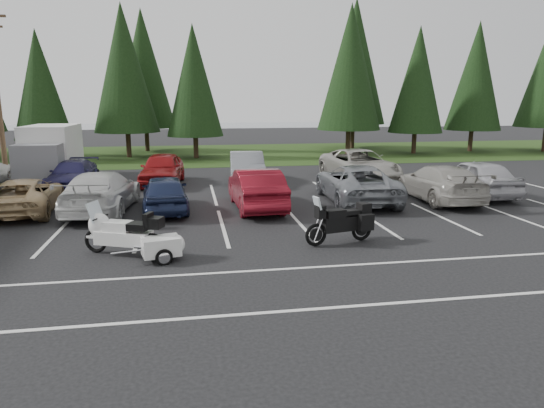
{
  "coord_description": "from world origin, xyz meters",
  "views": [
    {
      "loc": [
        -0.57,
        -15.09,
        4.26
      ],
      "look_at": [
        1.95,
        -0.5,
        1.07
      ],
      "focal_mm": 32.0,
      "sensor_mm": 36.0,
      "label": 1
    }
  ],
  "objects_px": {
    "car_near_8": "(476,177)",
    "cargo_trailer": "(161,249)",
    "car_far_1": "(73,175)",
    "car_far_2": "(162,169)",
    "car_near_5": "(256,189)",
    "car_near_7": "(439,183)",
    "adventure_motorcycle": "(340,219)",
    "box_truck": "(48,154)",
    "car_near_3": "(101,192)",
    "touring_motorcycle": "(123,229)",
    "car_near_2": "(25,196)",
    "car_far_3": "(247,168)",
    "car_far_4": "(359,165)",
    "car_near_4": "(165,193)",
    "car_near_6": "(356,183)"
  },
  "relations": [
    {
      "from": "car_near_2",
      "to": "car_near_3",
      "type": "bearing_deg",
      "value": 170.62
    },
    {
      "from": "car_near_5",
      "to": "adventure_motorcycle",
      "type": "distance_m",
      "value": 5.52
    },
    {
      "from": "car_near_5",
      "to": "adventure_motorcycle",
      "type": "relative_size",
      "value": 1.95
    },
    {
      "from": "box_truck",
      "to": "adventure_motorcycle",
      "type": "height_order",
      "value": "box_truck"
    },
    {
      "from": "cargo_trailer",
      "to": "box_truck",
      "type": "bearing_deg",
      "value": 100.68
    },
    {
      "from": "car_far_2",
      "to": "cargo_trailer",
      "type": "height_order",
      "value": "car_far_2"
    },
    {
      "from": "car_far_1",
      "to": "touring_motorcycle",
      "type": "distance_m",
      "value": 12.03
    },
    {
      "from": "cargo_trailer",
      "to": "touring_motorcycle",
      "type": "bearing_deg",
      "value": 133.46
    },
    {
      "from": "car_near_7",
      "to": "touring_motorcycle",
      "type": "distance_m",
      "value": 13.62
    },
    {
      "from": "car_near_2",
      "to": "car_near_3",
      "type": "distance_m",
      "value": 2.87
    },
    {
      "from": "car_near_5",
      "to": "car_far_3",
      "type": "distance_m",
      "value": 6.18
    },
    {
      "from": "car_near_7",
      "to": "car_far_2",
      "type": "xyz_separation_m",
      "value": [
        -11.94,
        6.13,
        0.04
      ]
    },
    {
      "from": "box_truck",
      "to": "car_near_3",
      "type": "height_order",
      "value": "box_truck"
    },
    {
      "from": "car_far_1",
      "to": "car_far_2",
      "type": "xyz_separation_m",
      "value": [
        4.3,
        0.22,
        0.15
      ]
    },
    {
      "from": "car_near_2",
      "to": "car_near_7",
      "type": "xyz_separation_m",
      "value": [
        16.82,
        -0.51,
        0.1
      ]
    },
    {
      "from": "car_near_4",
      "to": "touring_motorcycle",
      "type": "distance_m",
      "value": 5.49
    },
    {
      "from": "box_truck",
      "to": "car_near_3",
      "type": "relative_size",
      "value": 1.03
    },
    {
      "from": "car_far_3",
      "to": "touring_motorcycle",
      "type": "relative_size",
      "value": 1.79
    },
    {
      "from": "touring_motorcycle",
      "to": "car_near_7",
      "type": "bearing_deg",
      "value": 46.99
    },
    {
      "from": "car_near_3",
      "to": "car_near_8",
      "type": "relative_size",
      "value": 1.12
    },
    {
      "from": "cargo_trailer",
      "to": "adventure_motorcycle",
      "type": "relative_size",
      "value": 0.57
    },
    {
      "from": "car_near_3",
      "to": "adventure_motorcycle",
      "type": "distance_m",
      "value": 9.64
    },
    {
      "from": "car_near_8",
      "to": "cargo_trailer",
      "type": "bearing_deg",
      "value": 26.96
    },
    {
      "from": "car_near_5",
      "to": "car_far_1",
      "type": "distance_m",
      "value": 10.29
    },
    {
      "from": "touring_motorcycle",
      "to": "cargo_trailer",
      "type": "xyz_separation_m",
      "value": [
        1.05,
        -0.68,
        -0.42
      ]
    },
    {
      "from": "car_near_5",
      "to": "car_far_3",
      "type": "relative_size",
      "value": 1.01
    },
    {
      "from": "car_near_2",
      "to": "car_near_6",
      "type": "distance_m",
      "value": 13.22
    },
    {
      "from": "car_near_7",
      "to": "car_far_2",
      "type": "distance_m",
      "value": 13.43
    },
    {
      "from": "box_truck",
      "to": "touring_motorcycle",
      "type": "bearing_deg",
      "value": -68.44
    },
    {
      "from": "car_near_4",
      "to": "car_near_5",
      "type": "xyz_separation_m",
      "value": [
        3.57,
        -0.12,
        0.08
      ]
    },
    {
      "from": "touring_motorcycle",
      "to": "car_near_8",
      "type": "bearing_deg",
      "value": 46.3
    },
    {
      "from": "car_near_8",
      "to": "cargo_trailer",
      "type": "distance_m",
      "value": 15.28
    },
    {
      "from": "car_near_5",
      "to": "cargo_trailer",
      "type": "xyz_separation_m",
      "value": [
        -3.43,
        -5.97,
        -0.47
      ]
    },
    {
      "from": "car_far_1",
      "to": "cargo_trailer",
      "type": "distance_m",
      "value": 13.04
    },
    {
      "from": "car_far_3",
      "to": "car_near_8",
      "type": "bearing_deg",
      "value": -24.17
    },
    {
      "from": "car_far_1",
      "to": "adventure_motorcycle",
      "type": "relative_size",
      "value": 1.82
    },
    {
      "from": "car_near_6",
      "to": "car_far_4",
      "type": "bearing_deg",
      "value": -107.83
    },
    {
      "from": "car_near_7",
      "to": "car_far_1",
      "type": "height_order",
      "value": "car_near_7"
    },
    {
      "from": "car_near_4",
      "to": "car_near_5",
      "type": "distance_m",
      "value": 3.57
    },
    {
      "from": "touring_motorcycle",
      "to": "car_far_1",
      "type": "bearing_deg",
      "value": 131.49
    },
    {
      "from": "car_near_4",
      "to": "touring_motorcycle",
      "type": "bearing_deg",
      "value": 76.67
    },
    {
      "from": "car_near_2",
      "to": "car_far_1",
      "type": "bearing_deg",
      "value": -100.4
    },
    {
      "from": "car_far_3",
      "to": "car_near_2",
      "type": "bearing_deg",
      "value": -145.65
    },
    {
      "from": "car_near_7",
      "to": "car_far_3",
      "type": "distance_m",
      "value": 9.65
    },
    {
      "from": "box_truck",
      "to": "car_near_2",
      "type": "relative_size",
      "value": 1.16
    },
    {
      "from": "car_far_4",
      "to": "adventure_motorcycle",
      "type": "relative_size",
      "value": 2.36
    },
    {
      "from": "box_truck",
      "to": "car_near_5",
      "type": "xyz_separation_m",
      "value": [
        10.04,
        -8.78,
        -0.64
      ]
    },
    {
      "from": "car_near_7",
      "to": "car_near_8",
      "type": "bearing_deg",
      "value": -159.68
    },
    {
      "from": "car_near_5",
      "to": "car_near_8",
      "type": "relative_size",
      "value": 1.01
    },
    {
      "from": "box_truck",
      "to": "car_near_4",
      "type": "height_order",
      "value": "box_truck"
    }
  ]
}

